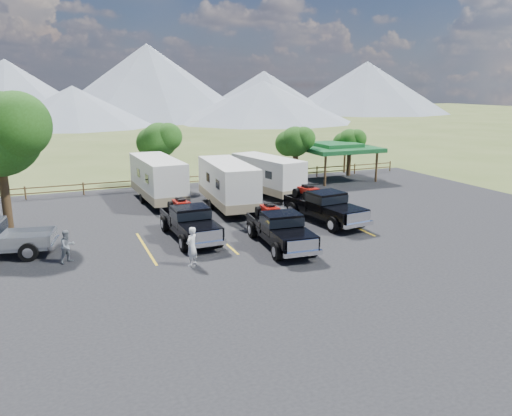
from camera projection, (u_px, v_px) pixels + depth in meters
name	position (u px, v px, depth m)	size (l,w,h in m)	color
ground	(287.00, 258.00, 23.97)	(320.00, 320.00, 0.00)	#415022
asphalt_lot	(262.00, 240.00, 26.66)	(44.00, 34.00, 0.04)	black
stall_lines	(255.00, 235.00, 27.55)	(12.12, 5.50, 0.01)	gold
tree_ne_a	(295.00, 142.00, 41.73)	(3.11, 2.92, 4.76)	#2F2112
tree_ne_b	(349.00, 142.00, 44.94)	(2.77, 2.59, 4.27)	#2F2112
tree_north	(159.00, 141.00, 39.36)	(3.46, 3.24, 5.25)	#2F2112
rail_fence	(211.00, 178.00, 41.17)	(36.12, 0.12, 1.00)	brown
pavilion	(336.00, 148.00, 43.38)	(6.20, 6.20, 3.22)	brown
mountain_range	(55.00, 86.00, 114.33)	(209.00, 71.00, 20.00)	slate
rig_left	(189.00, 221.00, 26.76)	(2.26, 6.08, 2.01)	black
rig_center	(280.00, 228.00, 25.49)	(2.47, 6.12, 2.00)	black
rig_right	(324.00, 205.00, 30.01)	(2.82, 6.50, 2.11)	black
trailer_left	(158.00, 180.00, 34.74)	(2.68, 9.08, 3.15)	silver
trailer_center	(228.00, 185.00, 32.96)	(2.79, 9.04, 3.13)	silver
trailer_right	(267.00, 176.00, 36.88)	(3.43, 8.41, 2.91)	silver
person_a	(192.00, 246.00, 22.69)	(0.67, 0.44, 1.83)	silver
person_b	(67.00, 246.00, 23.12)	(0.76, 0.59, 1.57)	slate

